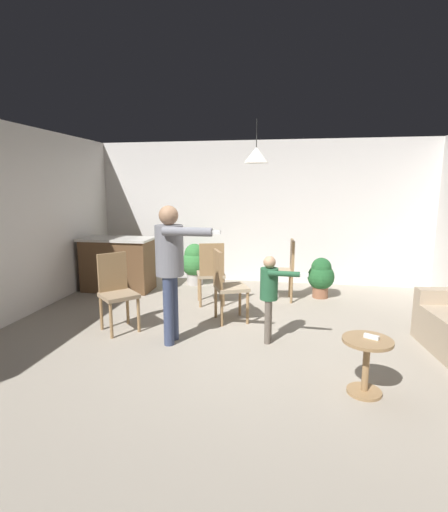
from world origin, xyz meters
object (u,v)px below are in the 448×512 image
at_px(side_table_by_couch, 366,359).
at_px(potted_plant_by_wall, 195,262).
at_px(dining_chair_near_wall, 211,271).
at_px(potted_plant_corner, 321,276).
at_px(dining_chair_by_counter, 285,267).
at_px(person_adult, 171,259).
at_px(kitchen_counter, 118,264).
at_px(dining_chair_spare, 226,283).
at_px(person_child, 270,289).
at_px(spare_remote_on_table, 371,337).
at_px(dining_chair_centre_back, 116,289).

relative_size(side_table_by_couch, potted_plant_by_wall, 0.66).
distance_m(dining_chair_near_wall, potted_plant_corner, 1.88).
relative_size(dining_chair_by_counter, potted_plant_by_wall, 1.28).
height_order(side_table_by_couch, dining_chair_near_wall, dining_chair_near_wall).
height_order(person_adult, dining_chair_near_wall, person_adult).
relative_size(person_adult, potted_plant_by_wall, 2.09).
bearing_deg(kitchen_counter, dining_chair_by_counter, -2.18).
bearing_deg(side_table_by_couch, dining_chair_spare, 133.10).
relative_size(person_child, potted_plant_corner, 1.55).
bearing_deg(spare_remote_on_table, dining_chair_centre_back, 159.43).
bearing_deg(dining_chair_spare, potted_plant_corner, 111.50).
xyz_separation_m(dining_chair_spare, potted_plant_corner, (1.38, 1.41, -0.17)).
bearing_deg(potted_plant_corner, spare_remote_on_table, -86.20).
height_order(dining_chair_by_counter, spare_remote_on_table, dining_chair_by_counter).
bearing_deg(person_child, potted_plant_by_wall, -145.74).
bearing_deg(person_adult, dining_chair_spare, 149.90).
relative_size(dining_chair_centre_back, potted_plant_by_wall, 1.28).
distance_m(kitchen_counter, side_table_by_couch, 4.75).
bearing_deg(dining_chair_near_wall, dining_chair_spare, -80.22).
xyz_separation_m(dining_chair_near_wall, dining_chair_spare, (0.35, -0.70, 0.00)).
xyz_separation_m(kitchen_counter, potted_plant_corner, (3.56, 0.13, -0.10)).
bearing_deg(dining_chair_centre_back, person_adult, 115.00).
height_order(kitchen_counter, dining_chair_by_counter, dining_chair_by_counter).
height_order(side_table_by_couch, potted_plant_corner, potted_plant_corner).
distance_m(side_table_by_couch, dining_chair_centre_back, 3.11).
bearing_deg(dining_chair_spare, side_table_by_couch, 18.96).
height_order(dining_chair_spare, potted_plant_by_wall, dining_chair_spare).
distance_m(person_child, dining_chair_centre_back, 1.98).
relative_size(kitchen_counter, dining_chair_near_wall, 1.26).
bearing_deg(spare_remote_on_table, dining_chair_near_wall, 129.59).
bearing_deg(side_table_by_couch, dining_chair_near_wall, 128.93).
bearing_deg(potted_plant_by_wall, person_adult, -81.44).
height_order(side_table_by_couch, dining_chair_spare, dining_chair_spare).
bearing_deg(kitchen_counter, dining_chair_centre_back, -65.51).
bearing_deg(dining_chair_by_counter, potted_plant_corner, -72.82).
bearing_deg(potted_plant_by_wall, dining_chair_by_counter, -23.66).
bearing_deg(spare_remote_on_table, dining_chair_spare, 133.96).
height_order(person_child, potted_plant_corner, person_child).
bearing_deg(dining_chair_near_wall, spare_remote_on_table, -67.45).
relative_size(person_adult, dining_chair_centre_back, 1.64).
distance_m(dining_chair_by_counter, dining_chair_centre_back, 2.73).
xyz_separation_m(side_table_by_couch, person_child, (-0.92, 1.03, 0.33)).
xyz_separation_m(dining_chair_by_counter, dining_chair_near_wall, (-1.13, -0.47, 0.00)).
distance_m(dining_chair_near_wall, potted_plant_by_wall, 1.35).
distance_m(side_table_by_couch, dining_chair_near_wall, 3.03).
bearing_deg(dining_chair_near_wall, potted_plant_by_wall, 98.19).
relative_size(side_table_by_couch, person_child, 0.49).
bearing_deg(dining_chair_near_wall, person_child, -70.52).
distance_m(person_adult, person_child, 1.21).
bearing_deg(dining_chair_by_counter, spare_remote_on_table, -168.48).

